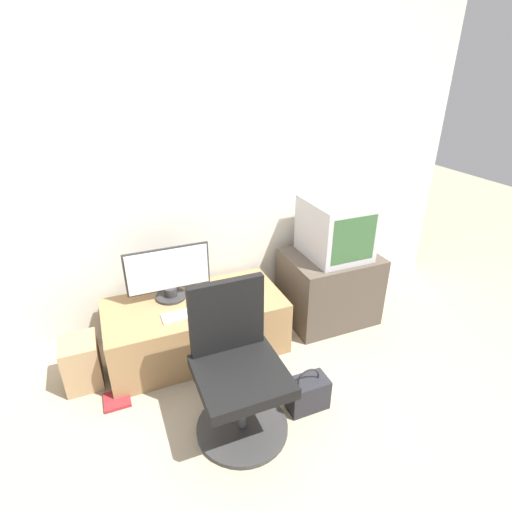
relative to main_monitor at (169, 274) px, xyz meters
name	(u,v)px	position (x,y,z in m)	size (l,w,h in m)	color
ground_plane	(281,428)	(0.42, -1.06, -0.62)	(12.00, 12.00, 0.00)	tan
wall_back	(209,168)	(0.42, 0.27, 0.68)	(4.40, 0.05, 2.60)	silver
desk	(196,326)	(0.14, -0.14, -0.41)	(1.30, 0.63, 0.43)	#937047
side_stand	(329,286)	(1.30, -0.13, -0.33)	(0.73, 0.57, 0.59)	#4C4238
main_monitor	(169,274)	(0.00, 0.00, 0.00)	(0.61, 0.23, 0.41)	#2D2D2D
keyboard	(184,315)	(0.04, -0.27, -0.19)	(0.30, 0.12, 0.01)	silver
mouse	(214,305)	(0.26, -0.25, -0.19)	(0.05, 0.04, 0.02)	silver
crt_tv	(335,228)	(1.32, -0.12, 0.20)	(0.46, 0.51, 0.46)	#B7B7BC
office_chair	(238,373)	(0.20, -0.91, -0.24)	(0.55, 0.55, 0.92)	#333333
cardboard_box_lower	(82,363)	(-0.67, -0.19, -0.45)	(0.23, 0.26, 0.35)	#A3845B
handbag	(307,393)	(0.64, -0.96, -0.51)	(0.26, 0.15, 0.31)	#232328
book	(117,400)	(-0.49, -0.45, -0.61)	(0.17, 0.17, 0.02)	maroon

